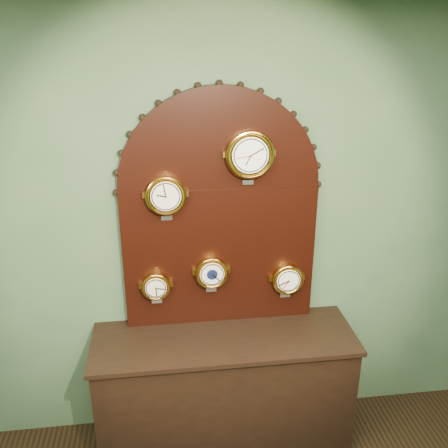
{
  "coord_description": "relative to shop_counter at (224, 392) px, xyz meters",
  "views": [
    {
      "loc": [
        -0.34,
        -0.35,
        2.63
      ],
      "look_at": [
        0.0,
        2.25,
        1.58
      ],
      "focal_mm": 39.76,
      "sensor_mm": 36.0,
      "label": 1
    }
  ],
  "objects": [
    {
      "name": "wall_back",
      "position": [
        0.0,
        0.27,
        1.0
      ],
      "size": [
        4.0,
        0.0,
        4.0
      ],
      "primitive_type": "plane",
      "rotation": [
        1.57,
        0.0,
        0.0
      ],
      "color": "#456343",
      "rests_on": "ground"
    },
    {
      "name": "shop_counter",
      "position": [
        0.0,
        0.0,
        0.0
      ],
      "size": [
        1.6,
        0.5,
        0.8
      ],
      "primitive_type": "cube",
      "color": "black",
      "rests_on": "ground_plane"
    },
    {
      "name": "display_board",
      "position": [
        0.0,
        0.22,
        1.23
      ],
      "size": [
        1.26,
        0.06,
        1.53
      ],
      "color": "black",
      "rests_on": "shop_counter"
    },
    {
      "name": "roman_clock",
      "position": [
        -0.32,
        0.15,
        1.32
      ],
      "size": [
        0.24,
        0.08,
        0.29
      ],
      "color": "#C6892A",
      "rests_on": "display_board"
    },
    {
      "name": "arabic_clock",
      "position": [
        0.17,
        0.15,
        1.55
      ],
      "size": [
        0.28,
        0.08,
        0.33
      ],
      "color": "#C6892A",
      "rests_on": "display_board"
    },
    {
      "name": "hygrometer",
      "position": [
        -0.41,
        0.15,
        0.74
      ],
      "size": [
        0.18,
        0.08,
        0.23
      ],
      "color": "#C6892A",
      "rests_on": "display_board"
    },
    {
      "name": "barometer",
      "position": [
        -0.06,
        0.15,
        0.81
      ],
      "size": [
        0.21,
        0.08,
        0.26
      ],
      "color": "#C6892A",
      "rests_on": "display_board"
    },
    {
      "name": "tide_clock",
      "position": [
        0.43,
        0.15,
        0.73
      ],
      "size": [
        0.2,
        0.08,
        0.26
      ],
      "color": "#C6892A",
      "rests_on": "display_board"
    }
  ]
}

